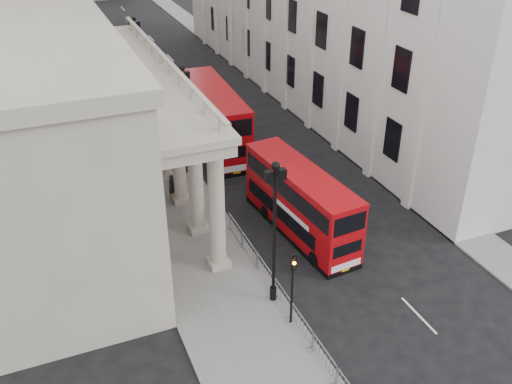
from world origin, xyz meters
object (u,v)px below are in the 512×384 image
Objects in this scene: lamp_post_south at (274,225)px; lamp_post_mid at (185,113)px; pedestrian_c at (143,153)px; lamp_post_north at (137,55)px; pedestrian_a at (173,187)px; pedestrian_b at (155,164)px; bus_far at (215,117)px; bus_near at (300,201)px; traffic_light at (293,276)px.

lamp_post_mid is at bearing 90.00° from lamp_post_south.
lamp_post_south is at bearing -53.68° from pedestrian_c.
lamp_post_mid is at bearing -90.00° from lamp_post_north.
pedestrian_c is (-2.78, 2.97, -4.00)m from lamp_post_mid.
pedestrian_a reaches higher than pedestrian_b.
lamp_post_mid is 0.71× the size of bus_far.
pedestrian_b is (-6.73, 11.00, -1.33)m from bus_near.
traffic_light is 0.41× the size of bus_near.
lamp_post_south is 5.26× the size of pedestrian_c.
traffic_light is at bearing -89.68° from lamp_post_mid.
pedestrian_b is (-0.33, 3.90, -0.03)m from pedestrian_a.
lamp_post_north is 19.87m from pedestrian_a.
bus_far reaches higher than bus_near.
bus_far is 7.00m from pedestrian_b.
bus_near is 5.89× the size of pedestrian_a.
lamp_post_mid reaches higher than traffic_light.
pedestrian_b is (-2.54, 18.55, -2.14)m from traffic_light.
lamp_post_south is 1.00× the size of lamp_post_mid.
lamp_post_mid is at bearing -129.77° from bus_far.
pedestrian_b is (-2.44, 16.54, -3.94)m from lamp_post_south.
bus_far reaches higher than pedestrian_b.
pedestrian_b is at bearing -53.94° from pedestrian_c.
traffic_light is 8.68m from bus_near.
lamp_post_south is 17.17m from pedestrian_b.
lamp_post_mid is 4.66m from pedestrian_b.
pedestrian_a is (-2.11, -19.36, -3.91)m from lamp_post_north.
lamp_post_mid reaches higher than pedestrian_b.
lamp_post_north is 1.93× the size of traffic_light.
pedestrian_b is at bearing -148.24° from bus_far.
lamp_post_north is 0.71× the size of bus_far.
lamp_post_south reaches higher than traffic_light.
lamp_post_south is at bearing 108.01° from pedestrian_b.
bus_near is 0.88× the size of bus_far.
pedestrian_c is (-2.78, -13.03, -4.00)m from lamp_post_north.
bus_near is 12.96m from pedestrian_b.
lamp_post_mid is at bearing 106.76° from bus_near.
lamp_post_north reaches higher than bus_far.
bus_near is at bearing -60.94° from pedestrian_a.
lamp_post_south is 4.89× the size of pedestrian_b.
pedestrian_b is (-5.96, -3.28, -1.66)m from bus_far.
pedestrian_b is at bearing 167.61° from lamp_post_mid.
lamp_post_mid reaches higher than pedestrian_c.
bus_near is at bearing -83.98° from bus_far.
lamp_post_south is 1.93× the size of traffic_light.
traffic_light is 14.97m from pedestrian_a.
lamp_post_north is 13.91m from pedestrian_c.
lamp_post_mid reaches higher than pedestrian_a.
pedestrian_c is (-6.30, -0.85, -1.72)m from bus_far.
lamp_post_north is (0.00, 32.00, 0.00)m from lamp_post_south.
lamp_post_north is at bearing 109.03° from bus_far.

